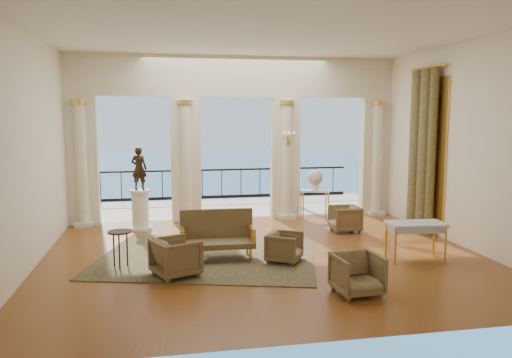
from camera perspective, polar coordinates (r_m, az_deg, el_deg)
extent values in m
plane|color=#49240C|center=(10.47, 0.93, -8.82)|extent=(9.00, 9.00, 0.00)
plane|color=white|center=(6.23, 8.39, 1.08)|extent=(9.00, 0.00, 9.00)
plane|color=white|center=(10.18, -24.75, 2.91)|extent=(0.00, 8.00, 8.00)
plane|color=white|center=(11.84, 22.86, 3.55)|extent=(0.00, 8.00, 8.00)
plane|color=white|center=(10.18, 0.98, 16.30)|extent=(9.00, 9.00, 0.00)
cube|color=beige|center=(13.89, -2.30, 11.63)|extent=(9.00, 0.30, 1.10)
cube|color=beige|center=(13.91, -19.22, 1.93)|extent=(0.80, 0.30, 3.40)
cylinder|color=beige|center=(13.74, -19.31, 1.45)|extent=(0.28, 0.28, 3.20)
cylinder|color=#E8AF4C|center=(13.68, -19.61, 8.34)|extent=(0.40, 0.40, 0.12)
cube|color=silver|center=(13.97, -19.04, -4.84)|extent=(0.45, 0.45, 0.12)
cube|color=beige|center=(13.77, -8.03, 2.22)|extent=(0.80, 0.30, 3.40)
cylinder|color=beige|center=(13.60, -7.99, 1.74)|extent=(0.28, 0.28, 3.20)
cylinder|color=#E8AF4C|center=(13.54, -8.11, 8.70)|extent=(0.40, 0.40, 0.12)
cube|color=silver|center=(13.83, -7.87, -4.62)|extent=(0.45, 0.45, 0.12)
cube|color=beige|center=(14.18, 3.36, 2.43)|extent=(0.80, 0.30, 3.40)
cylinder|color=beige|center=(14.01, 3.53, 1.96)|extent=(0.28, 0.28, 3.20)
cylinder|color=#E8AF4C|center=(13.95, 3.59, 8.72)|extent=(0.40, 0.40, 0.12)
cube|color=silver|center=(14.24, 3.48, -4.22)|extent=(0.45, 0.45, 0.12)
cube|color=beige|center=(15.06, 13.38, 2.53)|extent=(0.80, 0.30, 3.40)
cylinder|color=beige|center=(14.90, 13.65, 2.09)|extent=(0.28, 0.28, 3.20)
cylinder|color=#E8AF4C|center=(14.85, 13.85, 8.44)|extent=(0.40, 0.40, 0.12)
cube|color=silver|center=(15.12, 13.48, -3.73)|extent=(0.45, 0.45, 0.12)
cube|color=beige|center=(16.06, -3.25, -3.29)|extent=(10.00, 3.60, 0.10)
cube|color=black|center=(17.47, -3.95, 1.06)|extent=(9.00, 0.06, 0.06)
cube|color=black|center=(17.61, -3.93, -2.01)|extent=(9.00, 0.06, 0.10)
cylinder|color=black|center=(17.54, -3.94, -0.56)|extent=(0.03, 0.03, 1.00)
cylinder|color=black|center=(17.54, -17.36, -0.88)|extent=(0.03, 0.03, 1.00)
cylinder|color=black|center=(18.47, 8.80, -0.23)|extent=(0.03, 0.03, 1.00)
cylinder|color=#4C3823|center=(16.96, 3.08, 4.60)|extent=(0.20, 0.20, 4.20)
plane|color=#205C82|center=(70.45, -8.95, 0.05)|extent=(160.00, 160.00, 0.00)
cylinder|color=#483F22|center=(12.64, 19.43, 2.78)|extent=(0.26, 0.26, 4.00)
cylinder|color=#483F22|center=(13.01, 18.28, 2.95)|extent=(0.32, 0.32, 4.00)
cylinder|color=#483F22|center=(13.42, 17.51, 3.11)|extent=(0.26, 0.26, 4.00)
cylinder|color=#E8AF4C|center=(13.07, 19.01, 11.94)|extent=(0.08, 1.40, 0.08)
cube|color=#E8AF4C|center=(13.10, 19.11, 3.38)|extent=(0.04, 1.60, 3.40)
cube|color=#E8AF4C|center=(13.83, 3.69, 4.38)|extent=(0.10, 0.04, 0.25)
cylinder|color=#E8AF4C|center=(13.71, 3.21, 4.78)|extent=(0.02, 0.02, 0.22)
cylinder|color=#E8AF4C|center=(13.75, 3.78, 4.78)|extent=(0.02, 0.02, 0.22)
cylinder|color=#E8AF4C|center=(13.78, 4.35, 4.78)|extent=(0.02, 0.02, 0.22)
cube|color=#2C3117|center=(10.46, -5.53, -8.82)|extent=(5.09, 4.42, 0.02)
imported|color=#483722|center=(10.03, 3.28, -7.62)|extent=(0.84, 0.85, 0.66)
imported|color=#483722|center=(8.43, 11.50, -10.40)|extent=(0.78, 0.73, 0.74)
imported|color=#483722|center=(12.74, 10.11, -4.34)|extent=(0.67, 0.71, 0.72)
imported|color=#483722|center=(9.27, -9.13, -8.60)|extent=(0.95, 0.97, 0.77)
cube|color=#483722|center=(10.17, -4.43, -7.40)|extent=(1.52, 0.67, 0.11)
cube|color=#483722|center=(10.37, -4.56, -5.10)|extent=(1.50, 0.15, 0.61)
cube|color=#E8AF4C|center=(10.10, -8.42, -6.39)|extent=(0.11, 0.61, 0.29)
cube|color=#E8AF4C|center=(10.19, -0.50, -6.19)|extent=(0.11, 0.61, 0.29)
cylinder|color=#E8AF4C|center=(9.97, -8.05, -8.92)|extent=(0.06, 0.06, 0.28)
cylinder|color=#E8AF4C|center=(10.05, -0.62, -8.70)|extent=(0.06, 0.06, 0.28)
cylinder|color=#E8AF4C|center=(10.44, -8.07, -8.17)|extent=(0.06, 0.06, 0.28)
cylinder|color=#E8AF4C|center=(10.52, -0.98, -7.97)|extent=(0.06, 0.06, 0.28)
cube|color=silver|center=(10.54, 17.82, -4.90)|extent=(1.17, 0.71, 0.05)
cylinder|color=#E8AF4C|center=(10.21, 15.64, -7.44)|extent=(0.04, 0.04, 0.72)
cylinder|color=#E8AF4C|center=(10.61, 20.84, -7.08)|extent=(0.04, 0.04, 0.72)
cylinder|color=#E8AF4C|center=(10.67, 14.65, -6.76)|extent=(0.04, 0.04, 0.72)
cylinder|color=#E8AF4C|center=(11.06, 19.66, -6.45)|extent=(0.04, 0.04, 0.72)
cylinder|color=silver|center=(13.11, -13.03, -5.52)|extent=(0.57, 0.57, 0.08)
cylinder|color=silver|center=(13.01, -13.09, -3.45)|extent=(0.41, 0.41, 0.90)
cylinder|color=silver|center=(12.93, -13.15, -1.32)|extent=(0.53, 0.53, 0.06)
imported|color=black|center=(12.86, -13.23, 1.19)|extent=(0.46, 0.37, 1.09)
cube|color=silver|center=(14.22, 6.75, -1.36)|extent=(0.90, 0.62, 0.05)
cylinder|color=#E8AF4C|center=(14.21, 5.19, -2.97)|extent=(0.04, 0.04, 0.75)
cylinder|color=#E8AF4C|center=(14.14, 8.19, -3.07)|extent=(0.04, 0.04, 0.75)
cylinder|color=#E8AF4C|center=(14.43, 5.30, -2.81)|extent=(0.04, 0.04, 0.75)
cylinder|color=#E8AF4C|center=(14.37, 8.25, -2.90)|extent=(0.04, 0.04, 0.75)
cylinder|color=white|center=(14.19, 6.76, -0.73)|extent=(0.22, 0.22, 0.27)
sphere|color=#CB909C|center=(14.16, 6.78, 0.16)|extent=(0.43, 0.43, 0.43)
cylinder|color=black|center=(9.85, -15.34, -5.84)|extent=(0.45, 0.45, 0.03)
cylinder|color=black|center=(10.00, -14.51, -7.78)|extent=(0.03, 0.03, 0.70)
cylinder|color=black|center=(10.02, -15.93, -7.79)|extent=(0.03, 0.03, 0.70)
cylinder|color=black|center=(9.80, -15.35, -8.11)|extent=(0.03, 0.03, 0.70)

